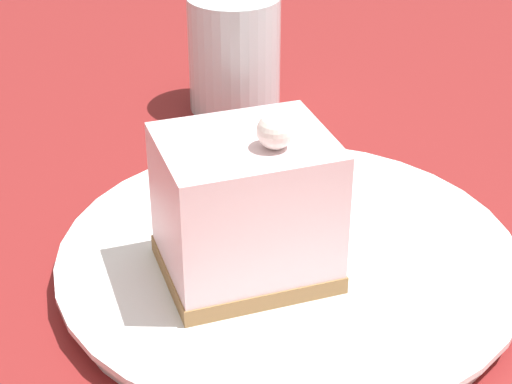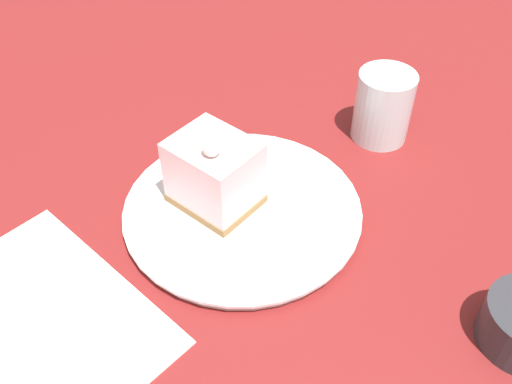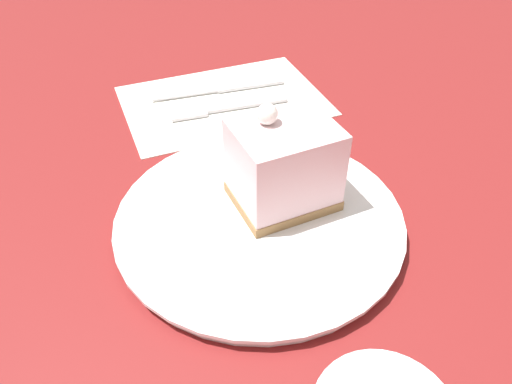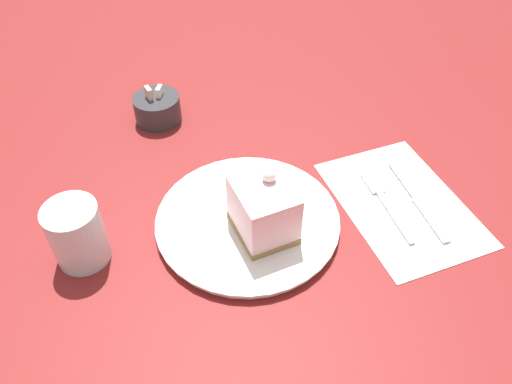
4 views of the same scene
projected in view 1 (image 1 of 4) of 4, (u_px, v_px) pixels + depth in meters
The scene contains 4 objects.
ground_plane at pixel (351, 295), 0.49m from camera, with size 4.00×4.00×0.00m, color maroon.
plate at pixel (289, 259), 0.51m from camera, with size 0.27×0.27×0.02m.
cake_slice at pixel (246, 208), 0.47m from camera, with size 0.09×0.10×0.10m.
drinking_glass at pixel (234, 53), 0.69m from camera, with size 0.07×0.07×0.09m.
Camera 1 is at (0.38, -0.11, 0.30)m, focal length 60.00 mm.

